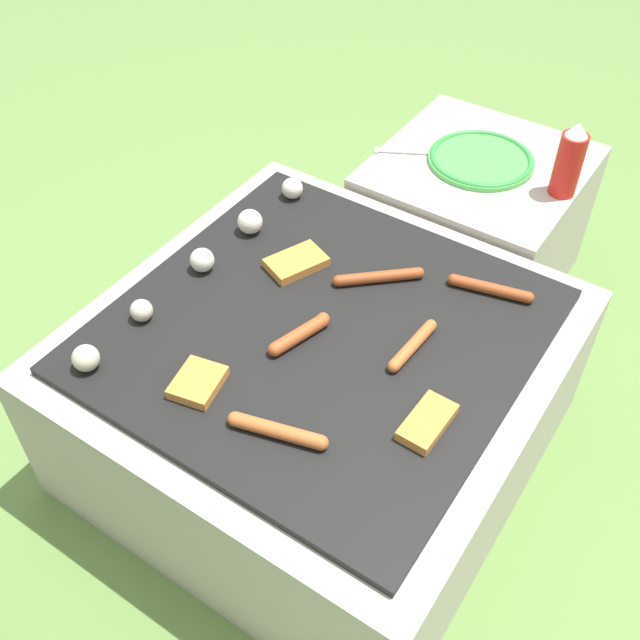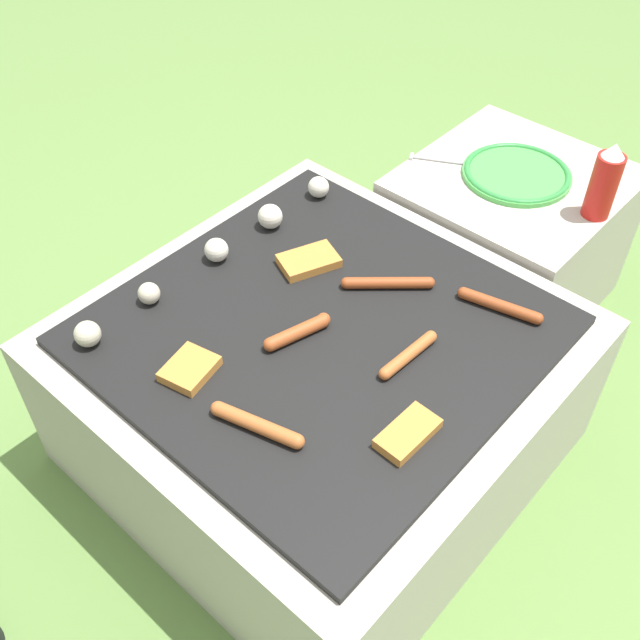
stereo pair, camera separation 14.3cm
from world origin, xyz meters
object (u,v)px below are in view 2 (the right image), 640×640
(sausage_front_center, at_px, (408,355))
(fork_utensil, at_px, (438,160))
(condiment_bottle, at_px, (604,182))
(plate_colorful, at_px, (517,173))

(sausage_front_center, relative_size, fork_utensil, 1.01)
(condiment_bottle, bearing_deg, plate_colorful, 86.64)
(sausage_front_center, distance_m, plate_colorful, 0.67)
(sausage_front_center, bearing_deg, condiment_bottle, -4.17)
(condiment_bottle, bearing_deg, sausage_front_center, 175.83)
(sausage_front_center, distance_m, fork_utensil, 0.67)
(sausage_front_center, height_order, condiment_bottle, condiment_bottle)
(condiment_bottle, distance_m, fork_utensil, 0.40)
(plate_colorful, bearing_deg, condiment_bottle, -93.36)
(condiment_bottle, xyz_separation_m, fork_utensil, (-0.06, 0.39, -0.08))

